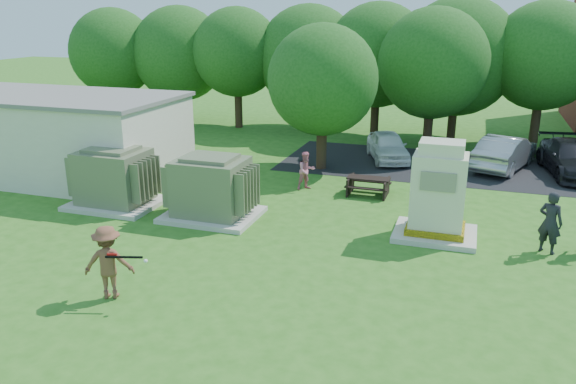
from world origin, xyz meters
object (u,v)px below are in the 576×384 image
(generator_cabinet, at_px, (438,196))
(car_dark, at_px, (572,158))
(transformer_right, at_px, (211,189))
(picnic_table, at_px, (368,184))
(transformer_left, at_px, (114,179))
(batter, at_px, (108,262))
(person_by_generator, at_px, (550,222))
(car_white, at_px, (388,146))
(person_at_picnic, at_px, (306,171))
(car_silver_a, at_px, (505,152))

(generator_cabinet, height_order, car_dark, generator_cabinet)
(transformer_right, xyz_separation_m, generator_cabinet, (7.10, 0.60, 0.31))
(picnic_table, bearing_deg, car_dark, 35.85)
(transformer_left, distance_m, car_dark, 18.18)
(batter, relative_size, car_dark, 0.38)
(generator_cabinet, xyz_separation_m, person_by_generator, (3.07, -0.21, -0.38))
(picnic_table, bearing_deg, car_white, 91.54)
(transformer_left, bearing_deg, transformer_right, 0.00)
(picnic_table, relative_size, person_at_picnic, 1.06)
(car_dark, bearing_deg, person_at_picnic, -160.32)
(transformer_left, bearing_deg, person_by_generator, 1.57)
(transformer_left, bearing_deg, car_white, 49.64)
(transformer_left, relative_size, person_by_generator, 1.67)
(person_by_generator, relative_size, car_white, 0.47)
(generator_cabinet, relative_size, car_silver_a, 0.66)
(person_at_picnic, xyz_separation_m, car_white, (2.23, 5.47, -0.08))
(transformer_right, bearing_deg, car_dark, 38.23)
(person_by_generator, relative_size, car_silver_a, 0.41)
(transformer_right, distance_m, picnic_table, 5.97)
(transformer_right, bearing_deg, car_white, 65.50)
(generator_cabinet, bearing_deg, car_silver_a, 76.12)
(batter, height_order, car_dark, batter)
(car_silver_a, bearing_deg, person_by_generator, 114.31)
(picnic_table, height_order, person_by_generator, person_by_generator)
(transformer_right, xyz_separation_m, person_by_generator, (10.17, 0.38, -0.07))
(transformer_right, relative_size, person_at_picnic, 2.05)
(generator_cabinet, xyz_separation_m, person_at_picnic, (-5.05, 3.32, -0.55))
(transformer_left, relative_size, car_dark, 0.63)
(batter, distance_m, person_by_generator, 11.75)
(car_dark, bearing_deg, car_white, 170.49)
(picnic_table, relative_size, batter, 0.87)
(person_by_generator, relative_size, car_dark, 0.38)
(generator_cabinet, distance_m, picnic_table, 4.39)
(person_at_picnic, bearing_deg, car_dark, -15.69)
(transformer_left, relative_size, picnic_table, 1.93)
(picnic_table, relative_size, car_silver_a, 0.35)
(batter, distance_m, car_white, 15.66)
(car_white, height_order, car_silver_a, car_silver_a)
(generator_cabinet, xyz_separation_m, car_dark, (4.78, 8.76, -0.59))
(transformer_left, bearing_deg, person_at_picnic, 34.23)
(transformer_right, distance_m, car_silver_a, 13.25)
(person_by_generator, bearing_deg, car_silver_a, -57.01)
(car_white, relative_size, car_silver_a, 0.86)
(transformer_right, height_order, generator_cabinet, generator_cabinet)
(generator_cabinet, relative_size, car_dark, 0.62)
(car_silver_a, bearing_deg, generator_cabinet, 94.86)
(transformer_right, height_order, person_at_picnic, transformer_right)
(person_at_picnic, height_order, car_dark, person_at_picnic)
(generator_cabinet, height_order, person_by_generator, generator_cabinet)
(generator_cabinet, bearing_deg, transformer_right, -175.21)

